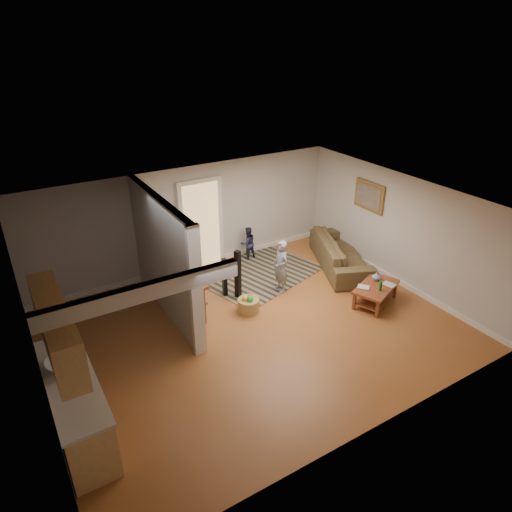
# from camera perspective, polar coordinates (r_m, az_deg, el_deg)

# --- Properties ---
(ground) EXTENTS (7.50, 7.50, 0.00)m
(ground) POSITION_cam_1_polar(r_m,az_deg,el_deg) (8.98, -0.18, -9.12)
(ground) COLOR brown
(ground) RESTS_ON ground
(room_shell) EXTENTS (7.54, 6.02, 2.52)m
(room_shell) POSITION_cam_1_polar(r_m,az_deg,el_deg) (8.13, -8.21, -1.45)
(room_shell) COLOR #BAB6B2
(room_shell) RESTS_ON ground
(area_rug) EXTENTS (3.13, 2.63, 0.01)m
(area_rug) POSITION_cam_1_polar(r_m,az_deg,el_deg) (10.87, 0.41, -2.16)
(area_rug) COLOR black
(area_rug) RESTS_ON ground
(sofa) EXTENTS (1.87, 2.63, 0.72)m
(sofa) POSITION_cam_1_polar(r_m,az_deg,el_deg) (11.38, 10.41, -1.26)
(sofa) COLOR #4A3B25
(sofa) RESTS_ON ground
(coffee_table) EXTENTS (1.24, 1.00, 0.64)m
(coffee_table) POSITION_cam_1_polar(r_m,az_deg,el_deg) (9.92, 14.75, -4.03)
(coffee_table) COLOR maroon
(coffee_table) RESTS_ON ground
(tv_console) EXTENTS (0.63, 1.39, 1.17)m
(tv_console) POSITION_cam_1_polar(r_m,az_deg,el_deg) (9.17, -9.26, -2.92)
(tv_console) COLOR maroon
(tv_console) RESTS_ON ground
(speaker_left) EXTENTS (0.15, 0.15, 1.11)m
(speaker_left) POSITION_cam_1_polar(r_m,az_deg,el_deg) (9.69, -2.29, -2.33)
(speaker_left) COLOR black
(speaker_left) RESTS_ON ground
(speaker_right) EXTENTS (0.10, 0.10, 0.90)m
(speaker_right) POSITION_cam_1_polar(r_m,az_deg,el_deg) (9.81, -3.95, -2.69)
(speaker_right) COLOR black
(speaker_right) RESTS_ON ground
(toy_basket) EXTENTS (0.44, 0.44, 0.39)m
(toy_basket) POSITION_cam_1_polar(r_m,az_deg,el_deg) (9.40, -0.94, -6.10)
(toy_basket) COLOR #9F7D44
(toy_basket) RESTS_ON ground
(child) EXTENTS (0.30, 0.44, 1.21)m
(child) POSITION_cam_1_polar(r_m,az_deg,el_deg) (10.20, 3.03, -4.35)
(child) COLOR gray
(child) RESTS_ON ground
(toddler) EXTENTS (0.41, 0.32, 0.84)m
(toddler) POSITION_cam_1_polar(r_m,az_deg,el_deg) (11.59, -1.02, -0.25)
(toddler) COLOR #202444
(toddler) RESTS_ON ground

